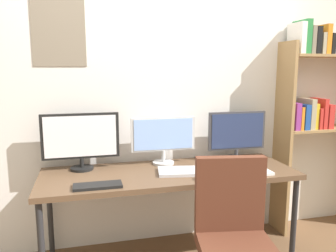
# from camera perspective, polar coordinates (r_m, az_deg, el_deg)

# --- Properties ---
(wall_back) EXTENTS (4.37, 0.11, 2.60)m
(wall_back) POSITION_cam_1_polar(r_m,az_deg,el_deg) (2.94, -1.77, 5.22)
(wall_back) COLOR silver
(wall_back) RESTS_ON ground_plane
(desk) EXTENTS (1.97, 0.68, 0.74)m
(desk) POSITION_cam_1_polar(r_m,az_deg,el_deg) (2.66, 0.26, -8.78)
(desk) COLOR brown
(desk) RESTS_ON ground_plane
(bookshelf) EXTENTS (0.83, 0.28, 1.95)m
(bookshelf) POSITION_cam_1_polar(r_m,az_deg,el_deg) (3.41, 23.74, 3.33)
(bookshelf) COLOR #9E7A4C
(bookshelf) RESTS_ON ground_plane
(monitor_left) EXTENTS (0.60, 0.18, 0.45)m
(monitor_left) POSITION_cam_1_polar(r_m,az_deg,el_deg) (2.71, -14.60, -2.13)
(monitor_left) COLOR black
(monitor_left) RESTS_ON desk
(monitor_center) EXTENTS (0.54, 0.18, 0.40)m
(monitor_center) POSITION_cam_1_polar(r_m,az_deg,el_deg) (2.79, -0.81, -1.95)
(monitor_center) COLOR silver
(monitor_center) RESTS_ON desk
(monitor_right) EXTENTS (0.52, 0.18, 0.42)m
(monitor_right) POSITION_cam_1_polar(r_m,az_deg,el_deg) (3.01, 11.61, -1.25)
(monitor_right) COLOR #38383D
(monitor_right) RESTS_ON desk
(keyboard_left) EXTENTS (0.33, 0.13, 0.02)m
(keyboard_left) POSITION_cam_1_polar(r_m,az_deg,el_deg) (2.35, -11.85, -9.88)
(keyboard_left) COLOR black
(keyboard_left) RESTS_ON desk
(keyboard_right) EXTENTS (0.36, 0.13, 0.02)m
(keyboard_right) POSITION_cam_1_polar(r_m,az_deg,el_deg) (2.63, 13.56, -7.82)
(keyboard_right) COLOR silver
(keyboard_right) RESTS_ON desk
(computer_mouse) EXTENTS (0.06, 0.10, 0.03)m
(computer_mouse) POSITION_cam_1_polar(r_m,az_deg,el_deg) (2.45, 5.31, -8.75)
(computer_mouse) COLOR silver
(computer_mouse) RESTS_ON desk
(laptop_closed) EXTENTS (0.35, 0.27, 0.02)m
(laptop_closed) POSITION_cam_1_polar(r_m,az_deg,el_deg) (2.60, 1.92, -7.71)
(laptop_closed) COLOR silver
(laptop_closed) RESTS_ON desk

